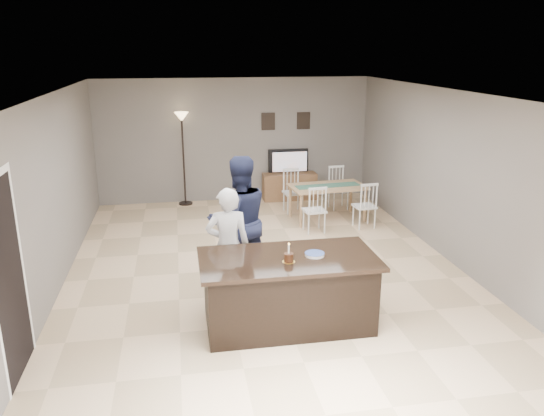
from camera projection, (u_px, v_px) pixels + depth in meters
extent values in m
plane|color=#D9B58B|center=(264.00, 267.00, 8.34)|extent=(8.00, 8.00, 0.00)
plane|color=slate|center=(235.00, 140.00, 11.71)|extent=(6.00, 0.00, 6.00)
plane|color=slate|center=(346.00, 308.00, 4.18)|extent=(6.00, 0.00, 6.00)
plane|color=slate|center=(53.00, 194.00, 7.44)|extent=(0.00, 8.00, 8.00)
plane|color=slate|center=(449.00, 176.00, 8.45)|extent=(0.00, 8.00, 8.00)
plane|color=white|center=(264.00, 93.00, 7.55)|extent=(8.00, 8.00, 0.00)
cube|color=black|center=(288.00, 293.00, 6.52)|extent=(2.00, 1.00, 0.85)
cube|color=black|center=(288.00, 259.00, 6.39)|extent=(2.15, 1.10, 0.05)
cube|color=brown|center=(289.00, 186.00, 12.00)|extent=(1.20, 0.40, 0.60)
imported|color=black|center=(289.00, 161.00, 11.90)|extent=(0.91, 0.12, 0.53)
plane|color=orange|center=(290.00, 162.00, 11.83)|extent=(0.78, 0.00, 0.78)
cube|color=black|center=(268.00, 121.00, 11.70)|extent=(0.30, 0.02, 0.38)
cube|color=black|center=(303.00, 121.00, 11.83)|extent=(0.30, 0.02, 0.38)
plane|color=black|center=(10.00, 281.00, 5.36)|extent=(0.00, 2.10, 2.10)
imported|color=silver|center=(228.00, 246.00, 7.00)|extent=(0.59, 0.39, 1.60)
imported|color=#181C35|center=(239.00, 221.00, 7.56)|extent=(1.04, 0.88, 1.89)
cylinder|color=gold|center=(289.00, 262.00, 6.24)|extent=(0.15, 0.15, 0.00)
cylinder|color=#3A1F0F|center=(289.00, 257.00, 6.22)|extent=(0.11, 0.11, 0.10)
cylinder|color=white|center=(289.00, 249.00, 6.19)|extent=(0.02, 0.02, 0.11)
sphere|color=#FFBF4C|center=(289.00, 244.00, 6.17)|extent=(0.02, 0.02, 0.02)
cylinder|color=white|center=(315.00, 255.00, 6.42)|extent=(0.23, 0.23, 0.01)
cylinder|color=white|center=(315.00, 254.00, 6.41)|extent=(0.23, 0.23, 0.01)
cylinder|color=white|center=(315.00, 254.00, 6.41)|extent=(0.23, 0.23, 0.01)
cylinder|color=#324B99|center=(315.00, 253.00, 6.41)|extent=(0.24, 0.24, 0.00)
cube|color=tan|center=(328.00, 187.00, 10.49)|extent=(1.55, 0.96, 0.04)
cylinder|color=tan|center=(301.00, 211.00, 10.11)|extent=(0.06, 0.06, 0.66)
cylinder|color=tan|center=(351.00, 197.00, 11.08)|extent=(0.06, 0.06, 0.66)
cube|color=#3B6A58|center=(328.00, 186.00, 10.48)|extent=(1.32, 0.44, 0.01)
cube|color=silver|center=(314.00, 210.00, 9.84)|extent=(0.42, 0.40, 0.04)
cylinder|color=silver|center=(309.00, 225.00, 9.73)|extent=(0.03, 0.03, 0.40)
cylinder|color=silver|center=(319.00, 218.00, 10.08)|extent=(0.03, 0.03, 0.40)
cube|color=silver|center=(318.00, 189.00, 9.55)|extent=(0.35, 0.06, 0.05)
cube|color=silver|center=(364.00, 206.00, 10.10)|extent=(0.42, 0.40, 0.04)
cylinder|color=silver|center=(360.00, 220.00, 9.98)|extent=(0.03, 0.03, 0.40)
cylinder|color=silver|center=(368.00, 214.00, 10.34)|extent=(0.03, 0.03, 0.40)
cube|color=silver|center=(370.00, 185.00, 9.81)|extent=(0.35, 0.06, 0.05)
cube|color=silver|center=(293.00, 193.00, 11.03)|extent=(0.42, 0.40, 0.04)
cylinder|color=silver|center=(298.00, 200.00, 11.27)|extent=(0.03, 0.03, 0.40)
cylinder|color=silver|center=(288.00, 205.00, 10.92)|extent=(0.03, 0.03, 0.40)
cube|color=silver|center=(291.00, 169.00, 11.05)|extent=(0.35, 0.06, 0.05)
cube|color=silver|center=(339.00, 189.00, 11.29)|extent=(0.42, 0.40, 0.04)
cylinder|color=silver|center=(342.00, 197.00, 11.53)|extent=(0.03, 0.03, 0.40)
cylinder|color=silver|center=(334.00, 202.00, 11.18)|extent=(0.03, 0.03, 0.40)
cube|color=silver|center=(336.00, 167.00, 11.31)|extent=(0.35, 0.06, 0.05)
cylinder|color=black|center=(186.00, 203.00, 11.71)|extent=(0.30, 0.30, 0.03)
cylinder|color=black|center=(184.00, 162.00, 11.44)|extent=(0.04, 0.04, 1.85)
cone|color=#FFD28C|center=(181.00, 117.00, 11.16)|extent=(0.30, 0.30, 0.19)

